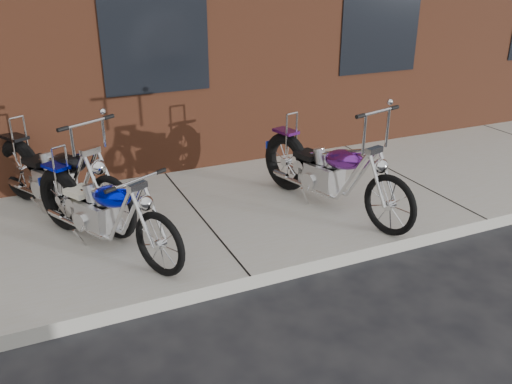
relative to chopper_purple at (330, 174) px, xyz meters
name	(u,v)px	position (x,y,z in m)	size (l,w,h in m)	color
ground	(251,290)	(-1.49, -1.05, -0.58)	(120.00, 120.00, 0.00)	#313032
sidewalk	(200,220)	(-1.49, 0.45, -0.50)	(22.00, 3.00, 0.15)	#A49F8C
chopper_purple	(330,174)	(0.00, 0.00, 0.00)	(0.81, 2.33, 1.33)	black
chopper_blue	(102,213)	(-2.63, 0.08, -0.03)	(1.13, 2.04, 0.97)	black
chopper_third	(60,180)	(-2.94, 1.09, 0.02)	(1.29, 2.21, 1.25)	black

